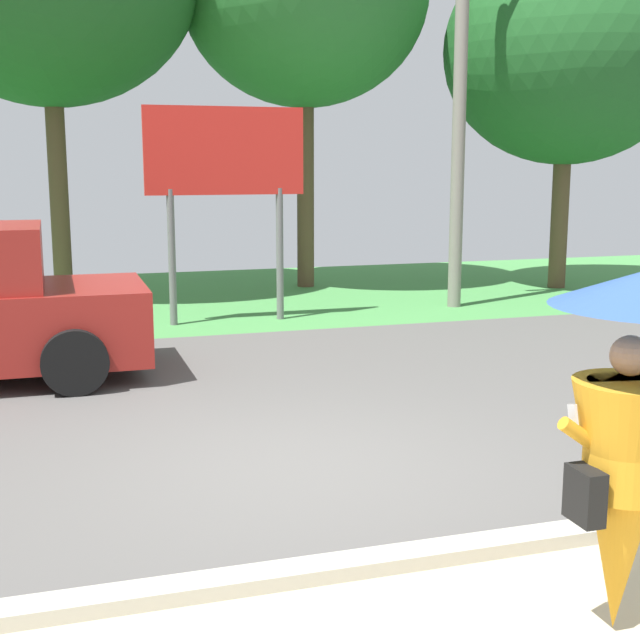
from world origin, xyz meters
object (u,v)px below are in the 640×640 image
Objects in this scene: monk_pedestrian at (634,428)px; tree_right_far at (568,51)px; utility_pole at (460,86)px; roadside_billboard at (225,167)px.

tree_right_far is at bearing 42.63° from monk_pedestrian.
roadside_billboard is (-4.30, -0.32, -1.39)m from utility_pole.
tree_right_far is (7.24, 12.09, 3.67)m from monk_pedestrian.
tree_right_far is (7.48, 1.94, 2.30)m from roadside_billboard.
roadside_billboard is at bearing 74.94° from monk_pedestrian.
roadside_billboard is 0.49× the size of tree_right_far.
monk_pedestrian is 11.56m from utility_pole.
tree_right_far reaches higher than roadside_billboard.
utility_pole is at bearing 4.22° from roadside_billboard.
monk_pedestrian is 10.24m from roadside_billboard.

